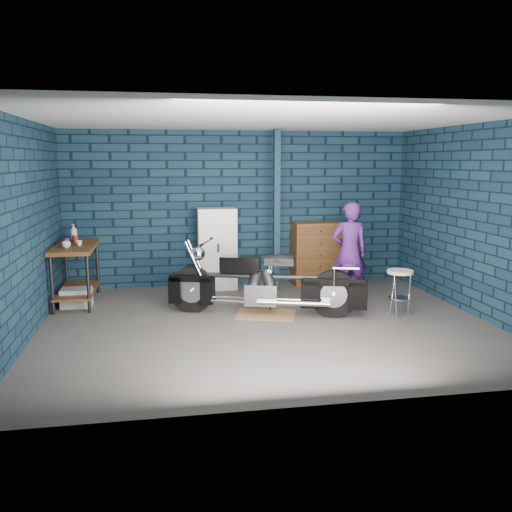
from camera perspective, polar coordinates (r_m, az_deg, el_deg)
The scene contains 16 objects.
ground at distance 7.38m, azimuth 1.14°, elevation -7.20°, with size 6.00×6.00×0.00m, color #494744.
room_walls at distance 7.60m, azimuth 0.38°, elevation 7.90°, with size 6.02×5.01×2.71m.
support_post at distance 9.11m, azimuth 2.19°, elevation 4.75°, with size 0.10×0.10×2.70m, color #112536.
workbench at distance 8.81m, azimuth -18.39°, elevation -1.83°, with size 0.60×1.40×0.91m, color brown.
drip_mat at distance 7.83m, azimuth 1.04°, elevation -6.16°, with size 0.82×0.62×0.01m, color #986842.
motorcycle at distance 7.70m, azimuth 1.06°, elevation -2.38°, with size 2.41×0.65×1.06m, color black, non-canonical shape.
person at distance 8.62m, azimuth 9.81°, elevation 0.47°, with size 0.57×0.37×1.56m, color #4C1D6D.
storage_bin at distance 8.65m, azimuth -18.36°, elevation -4.18°, with size 0.45×0.32×0.28m, color #999BA1.
locker at distance 9.31m, azimuth -4.14°, elevation 0.77°, with size 0.65×0.46×1.39m, color silver.
tool_chest at distance 9.68m, azimuth 6.40°, elevation 0.26°, with size 0.84×0.46×1.11m, color brown.
shop_stool at distance 7.93m, azimuth 14.84°, elevation -3.82°, with size 0.37×0.37×0.67m, color #C0B291, non-canonical shape.
cup_a at distance 8.46m, azimuth -19.35°, elevation 1.13°, with size 0.13×0.13×0.10m, color #C0B291.
cup_b at distance 8.62m, azimuth -18.12°, elevation 1.29°, with size 0.09×0.09×0.08m, color #C0B291.
mug_purple at distance 8.73m, azimuth -19.30°, elevation 1.41°, with size 0.08×0.08×0.11m, color #511966.
mug_red at distance 8.98m, azimuth -18.47°, elevation 1.72°, with size 0.08×0.08×0.12m, color #A31F15.
bottle at distance 9.11m, azimuth -18.63°, elevation 2.34°, with size 0.11×0.11×0.28m, color #999BA1.
Camera 1 is at (-1.37, -6.91, 2.18)m, focal length 38.00 mm.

